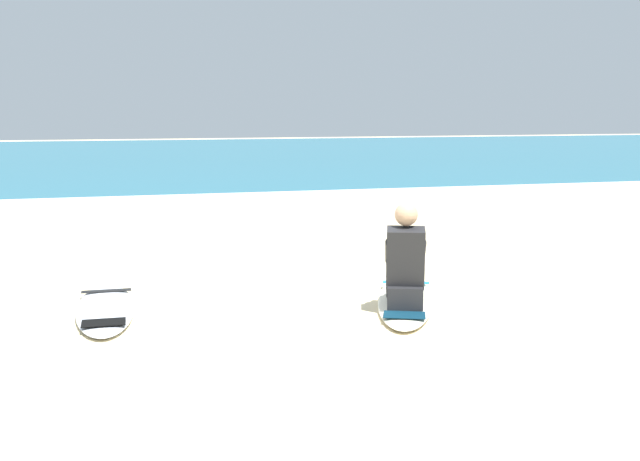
# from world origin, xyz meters

# --- Properties ---
(ground_plane) EXTENTS (80.00, 80.00, 0.00)m
(ground_plane) POSITION_xyz_m (0.00, 0.00, 0.00)
(ground_plane) COLOR beige
(sea) EXTENTS (80.00, 28.00, 0.10)m
(sea) POSITION_xyz_m (0.00, 21.88, 0.05)
(sea) COLOR teal
(sea) RESTS_ON ground
(breaking_foam) EXTENTS (80.00, 0.90, 0.11)m
(breaking_foam) POSITION_xyz_m (0.00, 8.18, 0.06)
(breaking_foam) COLOR white
(breaking_foam) RESTS_ON ground
(surfboard_main) EXTENTS (1.28, 2.17, 0.08)m
(surfboard_main) POSITION_xyz_m (1.05, -0.50, 0.04)
(surfboard_main) COLOR #EFE5C6
(surfboard_main) RESTS_ON ground
(surfer_seated) EXTENTS (0.56, 0.77, 0.95)m
(surfer_seated) POSITION_xyz_m (0.93, -0.78, 0.44)
(surfer_seated) COLOR #232326
(surfer_seated) RESTS_ON surfboard_main
(surfboard_spare_near) EXTENTS (0.56, 1.97, 0.08)m
(surfboard_spare_near) POSITION_xyz_m (-1.74, -0.06, 0.04)
(surfboard_spare_near) COLOR silver
(surfboard_spare_near) RESTS_ON ground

